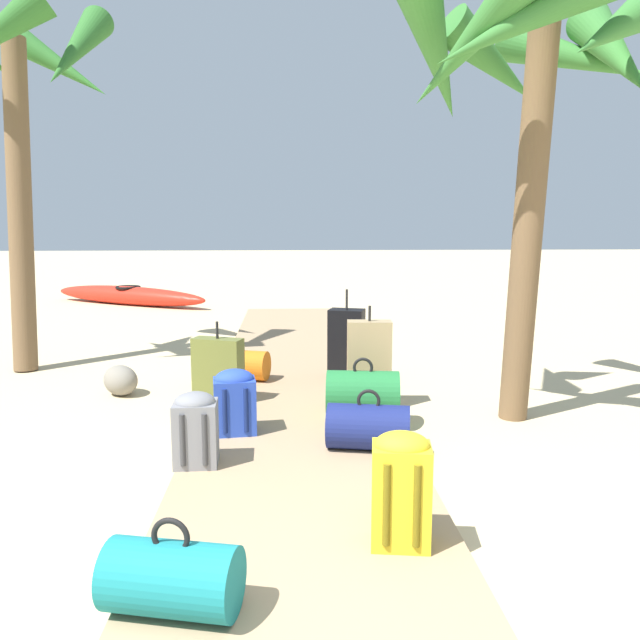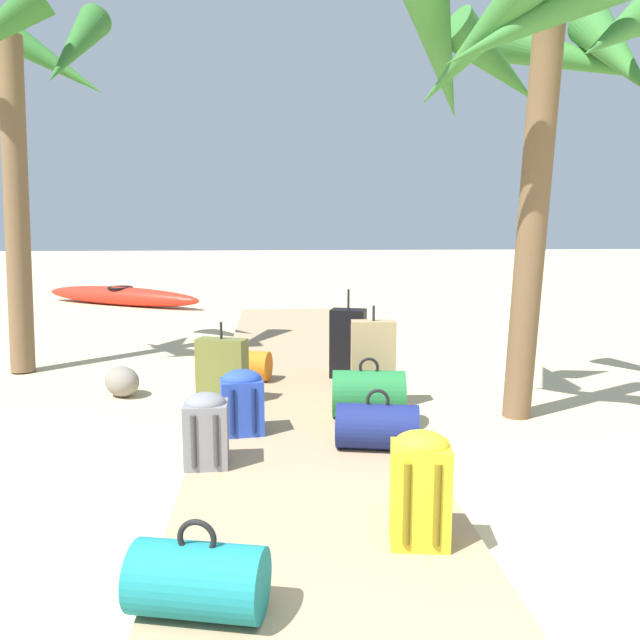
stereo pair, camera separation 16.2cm
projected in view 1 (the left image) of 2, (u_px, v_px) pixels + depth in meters
The scene contains 16 objects.
ground_plane at pixel (297, 404), 5.77m from camera, with size 60.00×60.00×0.00m, color #D1BA8C.
boardwalk at pixel (296, 374), 6.71m from camera, with size 1.60×9.57×0.08m, color tan.
suitcase_tan at pixel (369, 360), 5.58m from camera, with size 0.40×0.20×0.85m.
duffel_bag_teal at pixel (172, 578), 2.55m from camera, with size 0.59×0.41×0.41m.
duffel_bag_navy at pixel (368, 427), 4.39m from camera, with size 0.62×0.41×0.43m.
backpack_yellow at pixel (401, 486), 3.07m from camera, with size 0.31×0.27×0.58m.
backpack_blue at pixel (235, 399), 4.71m from camera, with size 0.34×0.29×0.49m.
suitcase_olive at pixel (218, 370), 5.54m from camera, with size 0.47×0.31×0.71m.
suitcase_black at pixel (346, 343), 6.38m from camera, with size 0.40×0.32×0.90m.
duffel_bag_green at pixel (363, 394), 5.09m from camera, with size 0.62×0.45×0.50m.
backpack_grey at pixel (196, 427), 4.09m from camera, with size 0.29×0.27×0.49m.
duffel_bag_orange at pixel (237, 364), 6.33m from camera, with size 0.69×0.46×0.41m.
palm_tree_near_right at pixel (533, 69), 4.77m from camera, with size 2.34×2.22×3.50m.
palm_tree_near_left at pixel (19, 86), 6.74m from camera, with size 1.93×2.01×4.03m.
kayak at pixel (128, 295), 12.55m from camera, with size 3.55×2.32×0.37m.
rock_left_far at pixel (121, 380), 6.04m from camera, with size 0.39×0.29×0.29m, color gray.
Camera 1 is at (-0.06, -1.76, 1.66)m, focal length 35.36 mm.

